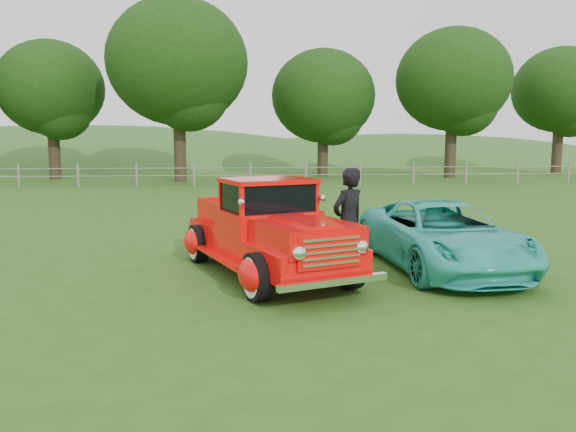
{
  "coord_description": "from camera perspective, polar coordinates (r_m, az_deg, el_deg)",
  "views": [
    {
      "loc": [
        -0.75,
        -8.21,
        2.48
      ],
      "look_at": [
        0.12,
        1.2,
        1.18
      ],
      "focal_mm": 35.0,
      "sensor_mm": 36.0,
      "label": 1
    }
  ],
  "objects": [
    {
      "name": "tree_far_east",
      "position": [
        44.6,
        25.98,
        11.41
      ],
      "size": [
        6.6,
        6.6,
        8.86
      ],
      "color": "black",
      "rests_on": "ground"
    },
    {
      "name": "tree_mid_west",
      "position": [
        38.04,
        -22.96,
        11.86
      ],
      "size": [
        6.4,
        6.4,
        8.46
      ],
      "color": "black",
      "rests_on": "ground"
    },
    {
      "name": "ground",
      "position": [
        8.61,
        -0.05,
        -8.9
      ],
      "size": [
        140.0,
        140.0,
        0.0
      ],
      "primitive_type": "plane",
      "color": "#2C5316",
      "rests_on": "ground"
    },
    {
      "name": "tree_mid_east",
      "position": [
        37.98,
        16.43,
        13.11
      ],
      "size": [
        7.2,
        7.2,
        9.44
      ],
      "color": "black",
      "rests_on": "ground"
    },
    {
      "name": "fence_line",
      "position": [
        30.28,
        -3.84,
        4.27
      ],
      "size": [
        48.0,
        0.12,
        1.2
      ],
      "color": "gray",
      "rests_on": "ground"
    },
    {
      "name": "tree_near_west",
      "position": [
        33.65,
        -11.15,
        15.07
      ],
      "size": [
        8.0,
        8.0,
        10.42
      ],
      "color": "black",
      "rests_on": "ground"
    },
    {
      "name": "distant_hills",
      "position": [
        68.12,
        -8.04,
        1.84
      ],
      "size": [
        116.0,
        60.0,
        18.0
      ],
      "color": "#2E6324",
      "rests_on": "ground"
    },
    {
      "name": "red_pickup",
      "position": [
        10.25,
        -2.16,
        -1.62
      ],
      "size": [
        3.44,
        5.28,
        1.78
      ],
      "rotation": [
        0.0,
        0.0,
        0.36
      ],
      "color": "black",
      "rests_on": "ground"
    },
    {
      "name": "tree_near_east",
      "position": [
        37.75,
        3.59,
        12.03
      ],
      "size": [
        6.8,
        6.8,
        8.33
      ],
      "color": "black",
      "rests_on": "ground"
    },
    {
      "name": "teal_sedan",
      "position": [
        11.13,
        15.38,
        -1.95
      ],
      "size": [
        2.45,
        4.76,
        1.29
      ],
      "primitive_type": "imported",
      "rotation": [
        0.0,
        0.0,
        0.07
      ],
      "color": "#2FBFAC",
      "rests_on": "ground"
    },
    {
      "name": "man",
      "position": [
        10.26,
        6.13,
        -0.58
      ],
      "size": [
        0.86,
        0.8,
        1.97
      ],
      "primitive_type": "imported",
      "rotation": [
        0.0,
        0.0,
        3.76
      ],
      "color": "black",
      "rests_on": "ground"
    }
  ]
}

